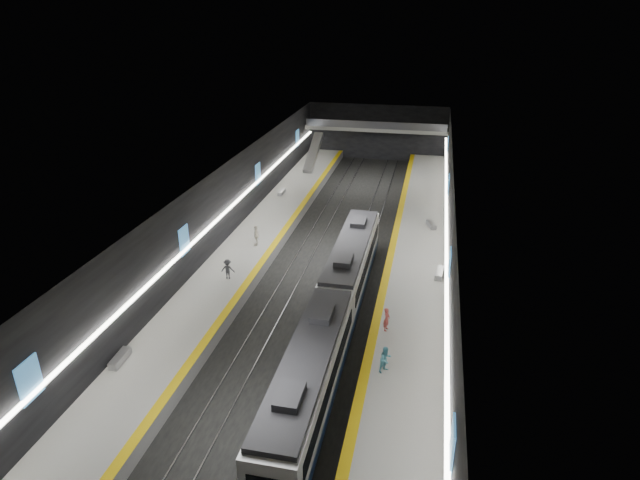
% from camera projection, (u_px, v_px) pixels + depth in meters
% --- Properties ---
extents(ground, '(70.00, 70.00, 0.00)m').
position_uv_depth(ground, '(331.00, 260.00, 47.94)').
color(ground, black).
rests_on(ground, ground).
extents(ceiling, '(20.00, 70.00, 0.04)m').
position_uv_depth(ceiling, '(332.00, 174.00, 44.70)').
color(ceiling, beige).
rests_on(ceiling, wall_left).
extents(wall_left, '(0.04, 70.00, 8.00)m').
position_uv_depth(wall_left, '(223.00, 210.00, 48.24)').
color(wall_left, black).
rests_on(wall_left, ground).
extents(wall_right, '(0.04, 70.00, 8.00)m').
position_uv_depth(wall_right, '(449.00, 228.00, 44.40)').
color(wall_right, black).
rests_on(wall_right, ground).
extents(wall_back, '(20.00, 0.04, 8.00)m').
position_uv_depth(wall_back, '(377.00, 132.00, 77.62)').
color(wall_back, black).
rests_on(wall_back, ground).
extents(platform_left, '(5.00, 70.00, 1.00)m').
position_uv_depth(platform_left, '(251.00, 248.00, 49.18)').
color(platform_left, slate).
rests_on(platform_left, ground).
extents(tile_surface_left, '(5.00, 70.00, 0.02)m').
position_uv_depth(tile_surface_left, '(251.00, 243.00, 48.97)').
color(tile_surface_left, '#A1A19C').
rests_on(tile_surface_left, platform_left).
extents(tactile_strip_left, '(0.60, 70.00, 0.02)m').
position_uv_depth(tactile_strip_left, '(274.00, 245.00, 48.54)').
color(tactile_strip_left, '#DEB40B').
rests_on(tactile_strip_left, platform_left).
extents(platform_right, '(5.00, 70.00, 1.00)m').
position_uv_depth(platform_right, '(416.00, 263.00, 46.29)').
color(platform_right, slate).
rests_on(platform_right, ground).
extents(tile_surface_right, '(5.00, 70.00, 0.02)m').
position_uv_depth(tile_surface_right, '(416.00, 258.00, 46.08)').
color(tile_surface_right, '#A1A19C').
rests_on(tile_surface_right, platform_right).
extents(tactile_strip_right, '(0.60, 70.00, 0.02)m').
position_uv_depth(tactile_strip_right, '(391.00, 255.00, 46.50)').
color(tactile_strip_right, '#DEB40B').
rests_on(tactile_strip_right, platform_right).
extents(rails, '(6.52, 70.00, 0.12)m').
position_uv_depth(rails, '(331.00, 260.00, 47.91)').
color(rails, gray).
rests_on(rails, ground).
extents(train, '(2.69, 30.04, 3.60)m').
position_uv_depth(train, '(334.00, 310.00, 36.00)').
color(train, '#0D1A32').
rests_on(train, ground).
extents(ad_posters, '(19.94, 53.50, 2.20)m').
position_uv_depth(ad_posters, '(333.00, 210.00, 47.01)').
color(ad_posters, '#3E7FBA').
rests_on(ad_posters, wall_left).
extents(cove_light_left, '(0.25, 68.60, 0.12)m').
position_uv_depth(cove_light_left, '(225.00, 213.00, 48.29)').
color(cove_light_left, white).
rests_on(cove_light_left, wall_left).
extents(cove_light_right, '(0.25, 68.60, 0.12)m').
position_uv_depth(cove_light_right, '(446.00, 230.00, 44.51)').
color(cove_light_right, white).
rests_on(cove_light_right, wall_right).
extents(mezzanine_bridge, '(20.00, 3.00, 1.50)m').
position_uv_depth(mezzanine_bridge, '(376.00, 128.00, 75.35)').
color(mezzanine_bridge, gray).
rests_on(mezzanine_bridge, wall_left).
extents(escalator, '(1.20, 7.50, 3.92)m').
position_uv_depth(escalator, '(313.00, 152.00, 71.46)').
color(escalator, '#99999E').
rests_on(escalator, platform_left).
extents(bench_left_near, '(0.62, 1.96, 0.47)m').
position_uv_depth(bench_left_near, '(120.00, 358.00, 32.61)').
color(bench_left_near, '#99999E').
rests_on(bench_left_near, platform_left).
extents(bench_left_far, '(0.49, 1.75, 0.43)m').
position_uv_depth(bench_left_far, '(282.00, 192.00, 61.59)').
color(bench_left_far, '#99999E').
rests_on(bench_left_far, platform_left).
extents(bench_right_near, '(0.82, 2.09, 0.50)m').
position_uv_depth(bench_right_near, '(440.00, 273.00, 42.94)').
color(bench_right_near, '#99999E').
rests_on(bench_right_near, platform_right).
extents(bench_right_far, '(1.06, 1.93, 0.46)m').
position_uv_depth(bench_right_far, '(431.00, 225.00, 52.44)').
color(bench_right_far, '#99999E').
rests_on(bench_right_far, platform_right).
extents(passenger_right_a, '(0.51, 0.67, 1.66)m').
position_uv_depth(passenger_right_a, '(387.00, 319.00, 35.55)').
color(passenger_right_a, '#B84845').
rests_on(passenger_right_a, platform_right).
extents(passenger_right_b, '(1.02, 1.04, 1.68)m').
position_uv_depth(passenger_right_b, '(386.00, 360.00, 31.52)').
color(passenger_right_b, '#52A0B3').
rests_on(passenger_right_b, platform_right).
extents(passenger_left_a, '(0.61, 1.17, 1.91)m').
position_uv_depth(passenger_left_a, '(256.00, 236.00, 48.13)').
color(passenger_left_a, silver).
rests_on(passenger_left_a, platform_left).
extents(passenger_left_b, '(1.14, 0.73, 1.67)m').
position_uv_depth(passenger_left_b, '(228.00, 269.00, 42.28)').
color(passenger_left_b, '#3C3D43').
rests_on(passenger_left_b, platform_left).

